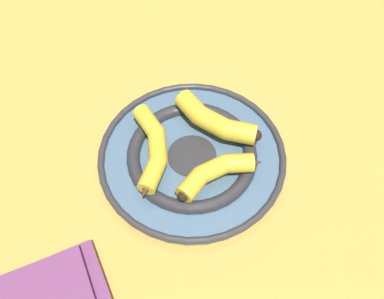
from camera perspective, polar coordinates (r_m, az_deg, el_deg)
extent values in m
plane|color=gold|center=(0.87, -0.34, -1.51)|extent=(2.80, 2.80, 0.00)
cylinder|color=slate|center=(0.86, 0.00, -1.10)|extent=(0.34, 0.34, 0.02)
torus|color=#2D2D33|center=(0.85, 0.00, -0.58)|extent=(0.25, 0.25, 0.03)
cylinder|color=#2D2D33|center=(0.85, 0.00, -0.70)|extent=(0.09, 0.09, 0.00)
torus|color=#333338|center=(0.85, 0.00, -0.63)|extent=(0.36, 0.36, 0.01)
cylinder|color=yellow|center=(0.87, 0.01, 5.46)|extent=(0.07, 0.07, 0.04)
cylinder|color=yellow|center=(0.85, 2.72, 3.42)|extent=(0.06, 0.07, 0.04)
cylinder|color=yellow|center=(0.84, 6.24, 2.17)|extent=(0.05, 0.06, 0.04)
sphere|color=yellow|center=(0.86, 1.12, 4.26)|extent=(0.04, 0.04, 0.04)
sphere|color=yellow|center=(0.84, 4.35, 2.55)|extent=(0.04, 0.04, 0.04)
cone|color=#472D19|center=(0.89, -1.07, 6.61)|extent=(0.05, 0.05, 0.03)
sphere|color=black|center=(0.84, 8.13, 1.79)|extent=(0.02, 0.02, 0.02)
cylinder|color=yellow|center=(0.81, 6.05, -1.73)|extent=(0.04, 0.05, 0.03)
cylinder|color=yellow|center=(0.80, 2.70, -2.55)|extent=(0.06, 0.06, 0.03)
cylinder|color=yellow|center=(0.78, 0.01, -4.59)|extent=(0.06, 0.06, 0.03)
sphere|color=yellow|center=(0.80, 4.27, -1.81)|extent=(0.03, 0.03, 0.03)
sphere|color=yellow|center=(0.79, 1.10, -3.29)|extent=(0.03, 0.03, 0.03)
cone|color=#472D19|center=(0.81, 7.82, -1.65)|extent=(0.03, 0.03, 0.03)
sphere|color=black|center=(0.77, -1.12, -5.91)|extent=(0.02, 0.02, 0.02)
cylinder|color=yellow|center=(0.79, -5.09, -3.25)|extent=(0.07, 0.05, 0.03)
cylinder|color=yellow|center=(0.83, -4.45, 0.37)|extent=(0.07, 0.04, 0.03)
cylinder|color=yellow|center=(0.86, -5.60, 3.54)|extent=(0.07, 0.06, 0.03)
sphere|color=yellow|center=(0.81, -4.29, -1.45)|extent=(0.03, 0.03, 0.03)
sphere|color=yellow|center=(0.84, -4.60, 2.11)|extent=(0.03, 0.03, 0.03)
cone|color=#472D19|center=(0.78, -5.92, -5.11)|extent=(0.04, 0.03, 0.03)
sphere|color=black|center=(0.88, -6.56, 4.92)|extent=(0.02, 0.02, 0.02)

